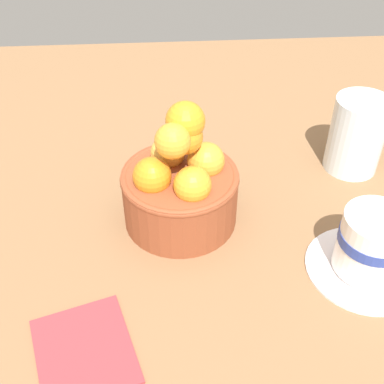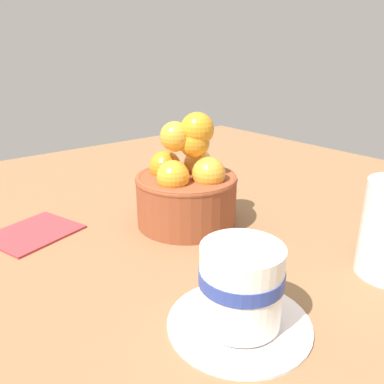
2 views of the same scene
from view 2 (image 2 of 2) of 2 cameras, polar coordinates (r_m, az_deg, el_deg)
The scene contains 4 objects.
ground_plane at distance 57.63cm, azimuth -0.79°, elevation -6.68°, with size 111.25×104.38×4.79cm, color brown.
terracotta_bowl at distance 54.48cm, azimuth -0.78°, elevation 0.77°, with size 14.24×14.24×15.91cm.
coffee_cup at distance 35.72cm, azimuth 7.14°, elevation -14.08°, with size 13.18×13.18×7.98cm.
folded_napkin at distance 57.48cm, azimuth -22.19°, elevation -5.40°, with size 10.71×9.14×0.60cm, color #B23338.
Camera 2 is at (-31.72, -40.38, 23.78)cm, focal length 36.41 mm.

